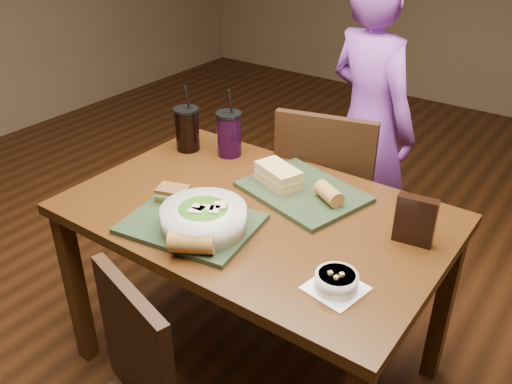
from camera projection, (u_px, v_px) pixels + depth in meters
ground at (256, 363)px, 2.25m from camera, size 6.00×6.00×0.00m
dining_table at (256, 231)px, 1.93m from camera, size 1.30×0.85×0.75m
chair_far at (332, 200)px, 2.38m from camera, size 0.50×0.51×0.95m
diner at (369, 124)px, 2.61m from camera, size 0.62×0.52×1.46m
tray_near at (192, 224)px, 1.79m from camera, size 0.46×0.38×0.02m
tray_far at (303, 192)px, 1.97m from camera, size 0.49×0.42×0.02m
salad_bowl at (204, 217)px, 1.72m from camera, size 0.27×0.27×0.09m
soup_bowl at (336, 281)px, 1.50m from camera, size 0.17×0.17×0.06m
sandwich_near at (173, 194)px, 1.89m from camera, size 0.12×0.10×0.05m
sandwich_far at (278, 175)px, 1.99m from camera, size 0.20×0.15×0.07m
baguette_near at (192, 242)px, 1.62m from camera, size 0.15×0.13×0.07m
baguette_far at (329, 194)px, 1.89m from camera, size 0.13×0.11×0.06m
cup_cola at (187, 129)px, 2.27m from camera, size 0.10×0.10×0.28m
cup_berry at (229, 134)px, 2.22m from camera, size 0.11×0.11×0.29m
chip_bag at (415, 221)px, 1.67m from camera, size 0.13×0.06×0.16m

